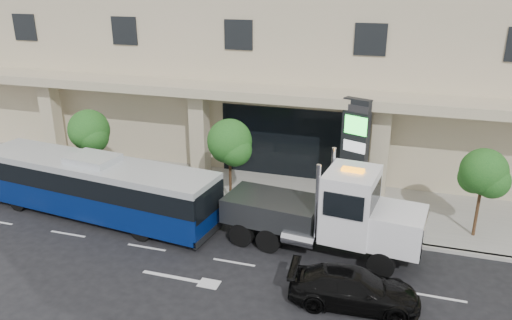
{
  "coord_description": "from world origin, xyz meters",
  "views": [
    {
      "loc": [
        6.12,
        -18.07,
        11.02
      ],
      "look_at": [
        -0.15,
        2.0,
        3.21
      ],
      "focal_mm": 35.0,
      "sensor_mm": 36.0,
      "label": 1
    }
  ],
  "objects_px": {
    "city_bus": "(96,186)",
    "signage_pylon": "(354,151)",
    "tow_truck": "(330,214)",
    "black_sedan": "(354,288)"
  },
  "relations": [
    {
      "from": "city_bus",
      "to": "signage_pylon",
      "type": "bearing_deg",
      "value": 30.24
    },
    {
      "from": "tow_truck",
      "to": "signage_pylon",
      "type": "bearing_deg",
      "value": 92.47
    },
    {
      "from": "city_bus",
      "to": "signage_pylon",
      "type": "xyz_separation_m",
      "value": [
        11.5,
        5.03,
        1.29
      ]
    },
    {
      "from": "tow_truck",
      "to": "signage_pylon",
      "type": "xyz_separation_m",
      "value": [
        0.34,
        4.99,
        1.12
      ]
    },
    {
      "from": "black_sedan",
      "to": "tow_truck",
      "type": "bearing_deg",
      "value": 19.28
    },
    {
      "from": "city_bus",
      "to": "tow_truck",
      "type": "distance_m",
      "value": 11.17
    },
    {
      "from": "city_bus",
      "to": "black_sedan",
      "type": "relative_size",
      "value": 2.74
    },
    {
      "from": "tow_truck",
      "to": "black_sedan",
      "type": "relative_size",
      "value": 2.06
    },
    {
      "from": "city_bus",
      "to": "tow_truck",
      "type": "bearing_deg",
      "value": 6.81
    },
    {
      "from": "tow_truck",
      "to": "city_bus",
      "type": "bearing_deg",
      "value": -173.46
    }
  ]
}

